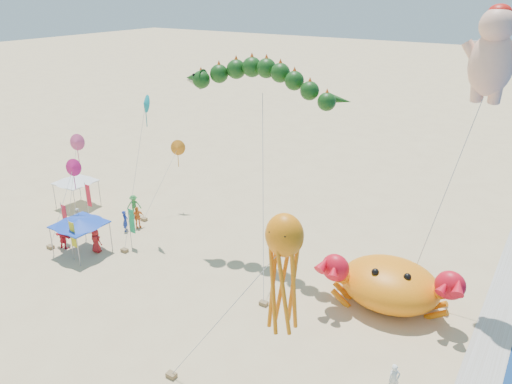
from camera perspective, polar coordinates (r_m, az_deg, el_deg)
ground at (r=30.95m, az=1.16°, el=-13.19°), size 320.00×320.00×0.00m
crab_inflatable at (r=31.42m, az=15.00°, el=-10.03°), size 8.08×6.34×3.54m
dragon_kite at (r=32.81m, az=0.50°, el=12.14°), size 11.27×7.42×13.39m
cherub_kite at (r=30.22m, az=25.43°, el=14.21°), size 3.65×4.03×17.22m
octopus_kite at (r=20.66m, az=3.11°, el=-8.30°), size 6.49×2.32×9.77m
canopy_blue at (r=37.88m, az=-19.57°, el=-3.24°), size 3.47×3.47×2.71m
canopy_white at (r=46.15m, az=-19.97°, el=1.31°), size 3.21×3.21×2.71m
feather_flags at (r=39.47m, az=-18.52°, el=-2.73°), size 7.10×5.35×3.20m
beachgoers at (r=39.77m, az=-15.92°, el=-4.01°), size 28.00×8.80×1.89m
small_kites at (r=39.74m, az=-15.52°, el=4.55°), size 7.43×11.99×10.92m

